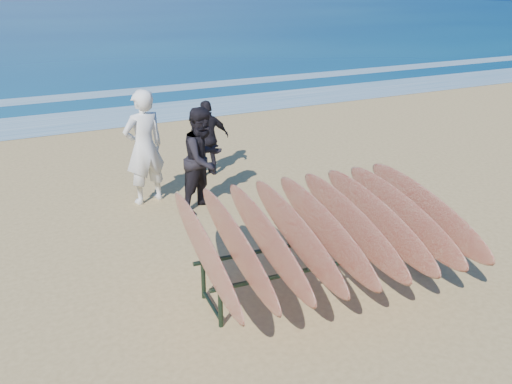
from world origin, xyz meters
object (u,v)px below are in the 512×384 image
person_white (144,147)px  person_dark_a (204,159)px  surfboard_rack (324,228)px  person_dark_b (208,138)px

person_white → person_dark_a: person_white is taller
surfboard_rack → person_white: size_ratio=1.66×
surfboard_rack → person_dark_b: 4.68m
surfboard_rack → person_dark_a: (-0.39, 3.08, 0.06)m
surfboard_rack → person_dark_b: size_ratio=2.21×
person_white → person_dark_a: 1.10m
surfboard_rack → person_dark_a: size_ratio=1.88×
person_dark_b → person_white: bearing=28.2°
surfboard_rack → person_dark_a: 3.10m
person_white → person_dark_a: size_ratio=1.13×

